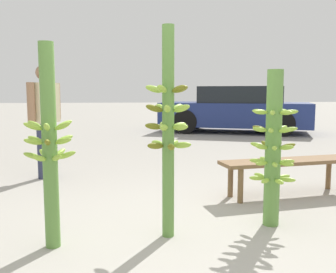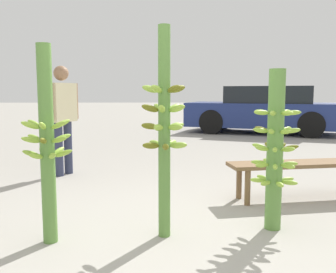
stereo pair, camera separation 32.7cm
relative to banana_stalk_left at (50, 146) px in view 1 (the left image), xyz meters
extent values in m
plane|color=#9E998E|center=(0.92, -0.06, -0.77)|extent=(80.00, 80.00, 0.00)
cylinder|color=#5B8C3D|center=(0.00, 0.00, -0.01)|extent=(0.11, 0.11, 1.53)
ellipsoid|color=#93BC3D|center=(-0.01, 0.12, 0.15)|extent=(0.05, 0.15, 0.09)
ellipsoid|color=#93BC3D|center=(-0.11, 0.05, 0.15)|extent=(0.15, 0.10, 0.09)
ellipsoid|color=#93BC3D|center=(-0.10, -0.07, 0.15)|extent=(0.14, 0.12, 0.09)
ellipsoid|color=#93BC3D|center=(0.01, -0.12, 0.15)|extent=(0.05, 0.15, 0.09)
ellipsoid|color=#93BC3D|center=(0.11, -0.05, 0.15)|extent=(0.15, 0.10, 0.09)
ellipsoid|color=#93BC3D|center=(0.10, 0.07, 0.15)|extent=(0.14, 0.12, 0.09)
ellipsoid|color=#93BC3D|center=(-0.11, 0.05, 0.04)|extent=(0.15, 0.10, 0.08)
ellipsoid|color=#93BC3D|center=(-0.10, -0.07, 0.04)|extent=(0.14, 0.12, 0.08)
ellipsoid|color=#656718|center=(0.01, -0.12, 0.04)|extent=(0.05, 0.15, 0.08)
ellipsoid|color=#93BC3D|center=(0.11, -0.05, 0.04)|extent=(0.15, 0.10, 0.08)
ellipsoid|color=#93BC3D|center=(0.10, 0.07, 0.04)|extent=(0.14, 0.12, 0.08)
ellipsoid|color=#93BC3D|center=(-0.01, 0.12, 0.04)|extent=(0.05, 0.15, 0.08)
ellipsoid|color=#93BC3D|center=(-0.12, -0.01, -0.07)|extent=(0.15, 0.05, 0.08)
ellipsoid|color=#93BC3D|center=(-0.05, -0.11, -0.07)|extent=(0.10, 0.15, 0.08)
ellipsoid|color=#93BC3D|center=(0.07, -0.10, -0.07)|extent=(0.11, 0.15, 0.08)
ellipsoid|color=#93BC3D|center=(0.12, 0.01, -0.07)|extent=(0.15, 0.05, 0.08)
ellipsoid|color=#93BC3D|center=(0.05, 0.11, -0.07)|extent=(0.10, 0.15, 0.08)
ellipsoid|color=#93BC3D|center=(-0.07, 0.10, -0.07)|extent=(0.11, 0.15, 0.08)
cylinder|color=#5B8C3D|center=(0.90, 0.10, 0.07)|extent=(0.10, 0.10, 1.68)
ellipsoid|color=#93BC3D|center=(0.79, 0.13, 0.42)|extent=(0.16, 0.08, 0.08)
ellipsoid|color=#93BC3D|center=(0.84, 0.01, 0.42)|extent=(0.12, 0.15, 0.08)
ellipsoid|color=#656718|center=(0.97, 0.02, 0.42)|extent=(0.13, 0.15, 0.08)
ellipsoid|color=#656718|center=(1.00, 0.14, 0.42)|extent=(0.16, 0.10, 0.08)
ellipsoid|color=#93BC3D|center=(0.89, 0.21, 0.42)|extent=(0.06, 0.15, 0.08)
ellipsoid|color=#93BC3D|center=(0.98, 0.18, 0.27)|extent=(0.14, 0.14, 0.09)
ellipsoid|color=#93BC3D|center=(0.85, 0.20, 0.27)|extent=(0.11, 0.16, 0.09)
ellipsoid|color=#656718|center=(0.79, 0.09, 0.27)|extent=(0.15, 0.07, 0.09)
ellipsoid|color=#93BC3D|center=(0.88, -0.01, 0.27)|extent=(0.08, 0.15, 0.09)
ellipsoid|color=#93BC3D|center=(0.99, 0.05, 0.27)|extent=(0.15, 0.12, 0.09)
ellipsoid|color=#93BC3D|center=(0.98, 0.02, 0.13)|extent=(0.14, 0.13, 0.07)
ellipsoid|color=#93BC3D|center=(1.00, 0.16, 0.13)|extent=(0.15, 0.11, 0.07)
ellipsoid|color=#93BC3D|center=(0.87, 0.21, 0.13)|extent=(0.08, 0.15, 0.07)
ellipsoid|color=#656718|center=(0.78, 0.11, 0.13)|extent=(0.15, 0.07, 0.07)
ellipsoid|color=#93BC3D|center=(0.85, 0.00, 0.13)|extent=(0.10, 0.15, 0.07)
ellipsoid|color=#93BC3D|center=(0.96, 0.20, -0.02)|extent=(0.12, 0.15, 0.06)
ellipsoid|color=#93BC3D|center=(0.82, 0.19, -0.02)|extent=(0.13, 0.14, 0.06)
ellipsoid|color=#656718|center=(0.79, 0.06, -0.02)|extent=(0.15, 0.10, 0.06)
ellipsoid|color=#656718|center=(0.90, -0.01, -0.02)|extent=(0.06, 0.15, 0.06)
ellipsoid|color=#93BC3D|center=(1.01, 0.07, -0.02)|extent=(0.15, 0.08, 0.06)
cylinder|color=#5B8C3D|center=(1.83, 0.24, -0.09)|extent=(0.14, 0.14, 1.36)
ellipsoid|color=#93BC3D|center=(1.88, 0.12, 0.23)|extent=(0.09, 0.14, 0.05)
ellipsoid|color=#93BC3D|center=(1.96, 0.21, 0.23)|extent=(0.14, 0.08, 0.05)
ellipsoid|color=#93BC3D|center=(1.94, 0.32, 0.23)|extent=(0.13, 0.11, 0.05)
ellipsoid|color=#93BC3D|center=(1.84, 0.37, 0.23)|extent=(0.05, 0.14, 0.05)
ellipsoid|color=#93BC3D|center=(1.73, 0.33, 0.23)|extent=(0.13, 0.12, 0.05)
ellipsoid|color=#93BC3D|center=(1.70, 0.22, 0.23)|extent=(0.14, 0.06, 0.05)
ellipsoid|color=#93BC3D|center=(1.77, 0.13, 0.23)|extent=(0.10, 0.14, 0.05)
ellipsoid|color=#93BC3D|center=(1.70, 0.23, 0.08)|extent=(0.14, 0.05, 0.06)
ellipsoid|color=#93BC3D|center=(1.76, 0.13, 0.08)|extent=(0.11, 0.14, 0.06)
ellipsoid|color=#93BC3D|center=(1.87, 0.12, 0.08)|extent=(0.08, 0.14, 0.06)
ellipsoid|color=#93BC3D|center=(1.95, 0.20, 0.08)|extent=(0.14, 0.08, 0.06)
ellipsoid|color=#93BC3D|center=(1.94, 0.31, 0.08)|extent=(0.14, 0.11, 0.06)
ellipsoid|color=#93BC3D|center=(1.85, 0.37, 0.08)|extent=(0.06, 0.14, 0.06)
ellipsoid|color=#656718|center=(1.74, 0.34, 0.08)|extent=(0.13, 0.13, 0.06)
ellipsoid|color=#656718|center=(1.92, 0.34, -0.07)|extent=(0.12, 0.13, 0.07)
ellipsoid|color=#656718|center=(1.81, 0.37, -0.07)|extent=(0.06, 0.14, 0.07)
ellipsoid|color=#93BC3D|center=(1.72, 0.31, -0.07)|extent=(0.14, 0.10, 0.07)
ellipsoid|color=#93BC3D|center=(1.71, 0.20, -0.07)|extent=(0.14, 0.09, 0.07)
ellipsoid|color=#93BC3D|center=(1.79, 0.12, -0.07)|extent=(0.08, 0.14, 0.07)
ellipsoid|color=#93BC3D|center=(1.90, 0.13, -0.07)|extent=(0.11, 0.14, 0.07)
ellipsoid|color=#656718|center=(1.96, 0.23, -0.07)|extent=(0.14, 0.05, 0.07)
ellipsoid|color=#93BC3D|center=(1.71, 0.19, -0.21)|extent=(0.14, 0.09, 0.04)
ellipsoid|color=#93BC3D|center=(1.80, 0.11, -0.21)|extent=(0.07, 0.14, 0.04)
ellipsoid|color=#93BC3D|center=(1.91, 0.14, -0.21)|extent=(0.11, 0.13, 0.04)
ellipsoid|color=#93BC3D|center=(1.96, 0.24, -0.21)|extent=(0.14, 0.04, 0.04)
ellipsoid|color=#93BC3D|center=(1.92, 0.34, -0.21)|extent=(0.12, 0.13, 0.04)
ellipsoid|color=#93BC3D|center=(1.81, 0.37, -0.21)|extent=(0.07, 0.14, 0.04)
ellipsoid|color=#93BC3D|center=(1.71, 0.30, -0.21)|extent=(0.14, 0.10, 0.04)
ellipsoid|color=#93BC3D|center=(1.70, 0.26, -0.35)|extent=(0.14, 0.06, 0.04)
ellipsoid|color=#93BC3D|center=(1.73, 0.15, -0.35)|extent=(0.13, 0.12, 0.04)
ellipsoid|color=#93BC3D|center=(1.84, 0.11, -0.35)|extent=(0.05, 0.14, 0.04)
ellipsoid|color=#93BC3D|center=(1.94, 0.17, -0.35)|extent=(0.13, 0.11, 0.04)
ellipsoid|color=#93BC3D|center=(1.96, 0.28, -0.35)|extent=(0.14, 0.08, 0.04)
ellipsoid|color=#656718|center=(1.88, 0.37, -0.35)|extent=(0.09, 0.14, 0.04)
ellipsoid|color=#93BC3D|center=(1.77, 0.36, -0.35)|extent=(0.10, 0.14, 0.04)
cylinder|color=#2D334C|center=(-0.54, 2.34, -0.39)|extent=(0.16, 0.16, 0.76)
cylinder|color=#2D334C|center=(-0.45, 2.51, -0.39)|extent=(0.16, 0.16, 0.76)
cube|color=beige|center=(-0.50, 2.43, 0.25)|extent=(0.36, 0.45, 0.54)
cylinder|color=#936B4C|center=(-0.62, 2.20, 0.27)|extent=(0.13, 0.13, 0.51)
cylinder|color=#936B4C|center=(-0.37, 2.65, 0.27)|extent=(0.13, 0.13, 0.51)
sphere|color=#936B4C|center=(-0.50, 2.43, 0.66)|extent=(0.21, 0.21, 0.21)
cube|color=brown|center=(2.39, 1.13, -0.38)|extent=(1.61, 0.57, 0.04)
cylinder|color=brown|center=(1.73, 1.16, -0.59)|extent=(0.06, 0.06, 0.37)
cylinder|color=brown|center=(3.02, 1.35, -0.59)|extent=(0.06, 0.06, 0.37)
cylinder|color=brown|center=(1.77, 0.92, -0.59)|extent=(0.06, 0.06, 0.37)
cube|color=navy|center=(3.85, 7.82, -0.25)|extent=(4.58, 3.25, 0.68)
cube|color=black|center=(4.01, 7.76, 0.33)|extent=(2.77, 2.40, 0.47)
cylinder|color=black|center=(2.33, 7.56, -0.43)|extent=(0.71, 0.44, 0.68)
cylinder|color=black|center=(2.94, 9.07, -0.43)|extent=(0.71, 0.44, 0.68)
cylinder|color=black|center=(4.75, 6.58, -0.43)|extent=(0.71, 0.44, 0.68)
cylinder|color=black|center=(5.37, 8.09, -0.43)|extent=(0.71, 0.44, 0.68)
camera|label=1|loc=(0.53, -2.82, 0.39)|focal=40.00mm
camera|label=2|loc=(0.85, -2.85, 0.39)|focal=40.00mm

